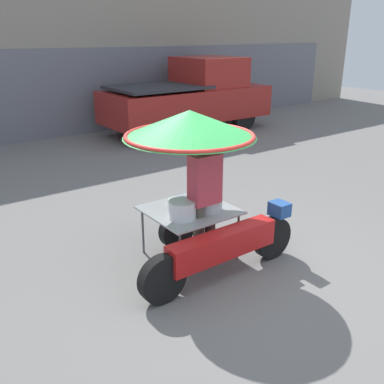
{
  "coord_description": "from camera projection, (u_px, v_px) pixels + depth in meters",
  "views": [
    {
      "loc": [
        -3.15,
        -3.61,
        2.79
      ],
      "look_at": [
        -0.18,
        0.43,
        0.92
      ],
      "focal_mm": 40.0,
      "sensor_mm": 36.0,
      "label": 1
    }
  ],
  "objects": [
    {
      "name": "ground_plane",
      "position": [
        224.0,
        266.0,
        5.44
      ],
      "size": [
        36.0,
        36.0,
        0.0
      ],
      "primitive_type": "plane",
      "color": "slate"
    },
    {
      "name": "shopfront_building",
      "position": [
        6.0,
        56.0,
        11.7
      ],
      "size": [
        28.0,
        2.06,
        4.43
      ],
      "color": "gray",
      "rests_on": "ground"
    },
    {
      "name": "vendor_motorcycle_cart",
      "position": [
        195.0,
        154.0,
        5.14
      ],
      "size": [
        2.26,
        1.62,
        1.94
      ],
      "color": "black",
      "rests_on": "ground"
    },
    {
      "name": "vendor_person",
      "position": [
        205.0,
        194.0,
        5.22
      ],
      "size": [
        0.38,
        0.22,
        1.67
      ],
      "color": "#4C473D",
      "rests_on": "ground"
    },
    {
      "name": "pickup_truck",
      "position": [
        191.0,
        97.0,
        12.63
      ],
      "size": [
        4.99,
        2.0,
        2.12
      ],
      "color": "black",
      "rests_on": "ground"
    }
  ]
}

